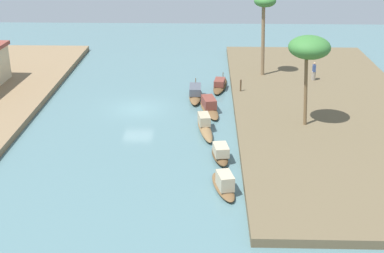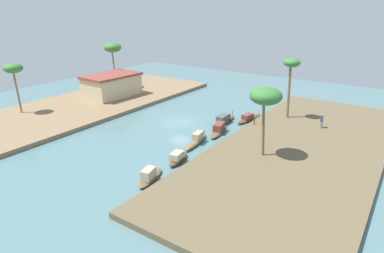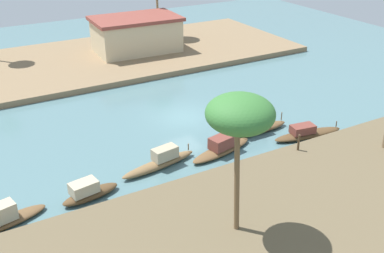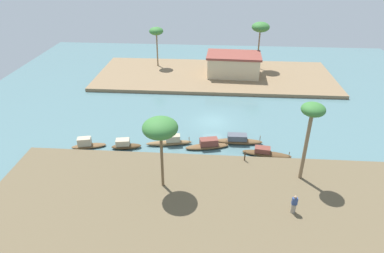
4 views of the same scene
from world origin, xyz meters
The scene contains 12 objects.
river_water centered at (0.00, 0.00, 0.00)m, with size 70.98×70.98×0.00m, color slate.
riverbank_left centered at (0.00, -15.85, 0.26)m, with size 39.28×15.34×0.52m, color brown.
riverbank_right centered at (0.00, 15.85, 0.26)m, with size 39.28×15.34×0.52m, color #846B4C.
sampan_near_left_bank centered at (-4.71, -5.75, 0.43)m, with size 5.24×1.64×1.23m.
sampan_upstream_small centered at (-9.60, -6.83, 0.46)m, with size 3.38×1.47×1.16m.
sampan_with_tall_canopy centered at (-0.47, -6.09, 0.43)m, with size 5.00×2.12×1.18m.
sampan_foreground centered at (2.96, -4.86, 0.43)m, with size 5.35×1.13×1.14m.
sampan_open_hull centered at (-13.87, -6.97, 0.45)m, with size 3.89×1.86×1.26m.
sampan_midstream centered at (5.76, -7.12, 0.33)m, with size 5.32×1.83×0.97m.
mooring_post centered at (3.37, -8.91, 1.05)m, with size 0.14×0.14×1.06m, color #4C3823.
palm_tree_left_near centered at (-4.38, -13.22, 6.43)m, with size 3.04×3.04×6.82m.
riverside_building centered at (3.07, 15.88, 2.31)m, with size 9.02×5.89×3.54m.
Camera 3 is at (-14.92, -27.71, 14.64)m, focal length 42.99 mm.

